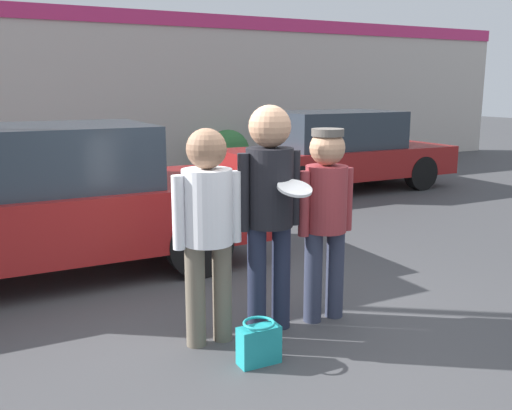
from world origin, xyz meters
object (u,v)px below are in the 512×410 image
Objects in this scene: person_right at (326,208)px; parked_car_near at (41,202)px; handbag at (259,343)px; person_left at (208,218)px; shrub at (228,151)px; person_middle_with_frisbee at (270,197)px; parked_car_far at (337,151)px.

parked_car_near is (-1.93, 2.29, -0.18)m from person_right.
person_right reaches higher than handbag.
person_left is at bearing 110.02° from handbag.
parked_car_near reaches higher than shrub.
handbag is at bearing -69.98° from person_left.
shrub is at bearing 50.19° from parked_car_near.
shrub is at bearing 67.47° from person_middle_with_frisbee.
handbag is (0.18, -0.48, -0.83)m from person_left.
person_middle_with_frisbee is at bearing 54.18° from handbag.
parked_car_near is (-1.41, 2.27, -0.31)m from person_middle_with_frisbee.
handbag is at bearing -129.61° from parked_car_far.
person_left is 5.20× the size of handbag.
parked_car_near is at bearing 111.22° from handbag.
parked_car_far is (5.61, 2.74, -0.05)m from parked_car_near.
person_right reaches higher than parked_car_far.
person_middle_with_frisbee reaches higher than parked_car_far.
person_right is (0.52, -0.02, -0.14)m from person_middle_with_frisbee.
parked_car_far is at bearing -72.06° from shrub.
person_right is 0.36× the size of parked_car_far.
parked_car_near is at bearing -153.95° from parked_car_far.
person_right reaches higher than shrub.
person_left is 0.53m from person_middle_with_frisbee.
person_middle_with_frisbee is 6.55m from parked_car_far.
parked_car_far is (4.72, 5.01, -0.25)m from person_left.
person_middle_with_frisbee is 1.85× the size of shrub.
person_left is 1.03m from person_right.
person_middle_with_frisbee is 8.56m from shrub.
person_right is 1.65× the size of shrub.
person_middle_with_frisbee is at bearing 178.31° from person_right.
person_left is 0.91× the size of person_middle_with_frisbee.
person_middle_with_frisbee reaches higher than parked_car_near.
person_right is 1.26m from handbag.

